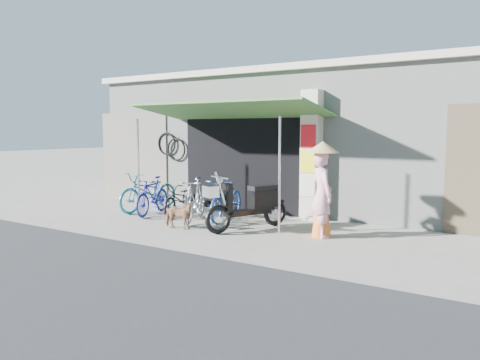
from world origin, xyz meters
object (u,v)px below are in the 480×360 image
Objects in this scene: bike_teal at (149,191)px; bike_blue at (153,196)px; bike_navy at (227,199)px; nun at (322,191)px; bike_black at (181,199)px; moped at (250,205)px; bike_silver at (195,200)px; street_dog at (178,215)px.

bike_blue is at bearing -35.53° from bike_teal.
bike_teal reaches higher than bike_navy.
bike_navy is 2.67m from nun.
bike_blue is at bearing -168.04° from bike_black.
nun reaches higher than bike_teal.
bike_navy reaches higher than bike_blue.
nun is (1.55, 0.15, 0.39)m from moped.
bike_blue is (0.47, -0.37, -0.04)m from bike_teal.
bike_navy is (2.37, 0.10, -0.03)m from bike_teal.
bike_silver is 1.49m from moped.
nun is (2.83, 0.94, 0.62)m from street_dog.
bike_silver is at bearing 46.22° from nun.
moped reaches higher than bike_navy.
bike_navy is (0.45, 0.64, -0.02)m from bike_silver.
bike_blue is 1.93m from street_dog.
bike_teal reaches higher than bike_black.
bike_silver is 0.89× the size of nun.
moped is (1.29, 0.79, 0.23)m from street_dog.
bike_black is 0.85× the size of bike_navy.
moped is at bearing 49.58° from nun.
moped is at bearing -18.06° from bike_blue.
bike_blue is at bearing 47.65° from street_dog.
bike_blue reaches higher than street_dog.
bike_teal is at bearing -166.33° from moped.
bike_blue is at bearing 43.35° from nun.
bike_teal is at bearing 142.23° from bike_silver.
bike_silver is 0.86× the size of moped.
moped reaches higher than bike_blue.
moped is at bearing -23.77° from bike_black.
bike_silver is at bearing -12.69° from bike_teal.
nun reaches higher than bike_navy.
bike_blue is 0.83× the size of nun.
bike_blue is at bearing 151.42° from bike_silver.
bike_teal is 0.99× the size of moped.
bike_black is at bearing 127.97° from bike_silver.
bike_navy is 0.97× the size of nun.
street_dog is 1.53m from moped.
moped is (2.93, -0.20, 0.06)m from bike_blue.
bike_black is (0.66, 0.29, -0.06)m from bike_blue.
nun reaches higher than moped.
street_dog is at bearing -29.71° from bike_teal.
street_dog is 0.38× the size of nun.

